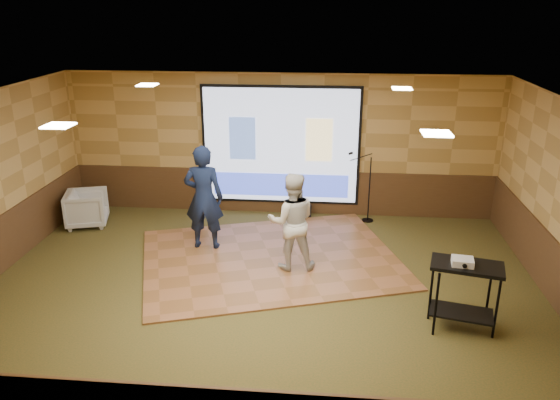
# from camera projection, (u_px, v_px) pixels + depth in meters

# --- Properties ---
(ground) EXTENTS (9.00, 9.00, 0.00)m
(ground) POSITION_uv_depth(u_px,v_px,m) (261.00, 291.00, 8.70)
(ground) COLOR #333E1C
(ground) RESTS_ON ground
(room_shell) EXTENTS (9.04, 7.04, 3.02)m
(room_shell) POSITION_uv_depth(u_px,v_px,m) (259.00, 165.00, 7.98)
(room_shell) COLOR tan
(room_shell) RESTS_ON ground
(wainscot_back) EXTENTS (9.00, 0.04, 0.95)m
(wainscot_back) POSITION_uv_depth(u_px,v_px,m) (281.00, 191.00, 11.79)
(wainscot_back) COLOR #4A2F18
(wainscot_back) RESTS_ON ground
(wainscot_right) EXTENTS (0.04, 7.00, 0.95)m
(wainscot_right) POSITION_uv_depth(u_px,v_px,m) (558.00, 277.00, 8.15)
(wainscot_right) COLOR #4A2F18
(wainscot_right) RESTS_ON ground
(projector_screen) EXTENTS (3.32, 0.06, 2.52)m
(projector_screen) POSITION_uv_depth(u_px,v_px,m) (281.00, 147.00, 11.40)
(projector_screen) COLOR black
(projector_screen) RESTS_ON room_shell
(downlight_nw) EXTENTS (0.32, 0.32, 0.02)m
(downlight_nw) POSITION_uv_depth(u_px,v_px,m) (147.00, 85.00, 9.55)
(downlight_nw) COLOR #FFE8BF
(downlight_nw) RESTS_ON room_shell
(downlight_ne) EXTENTS (0.32, 0.32, 0.02)m
(downlight_ne) POSITION_uv_depth(u_px,v_px,m) (402.00, 88.00, 9.17)
(downlight_ne) COLOR #FFE8BF
(downlight_ne) RESTS_ON room_shell
(downlight_sw) EXTENTS (0.32, 0.32, 0.02)m
(downlight_sw) POSITION_uv_depth(u_px,v_px,m) (58.00, 126.00, 6.46)
(downlight_sw) COLOR #FFE8BF
(downlight_sw) RESTS_ON room_shell
(downlight_se) EXTENTS (0.32, 0.32, 0.02)m
(downlight_se) POSITION_uv_depth(u_px,v_px,m) (437.00, 133.00, 6.08)
(downlight_se) COLOR #FFE8BF
(downlight_se) RESTS_ON room_shell
(dance_floor) EXTENTS (5.26, 4.58, 0.03)m
(dance_floor) POSITION_uv_depth(u_px,v_px,m) (271.00, 258.00, 9.78)
(dance_floor) COLOR #945B36
(dance_floor) RESTS_ON ground
(player_left) EXTENTS (0.71, 0.47, 1.94)m
(player_left) POSITION_uv_depth(u_px,v_px,m) (204.00, 197.00, 9.88)
(player_left) COLOR #131D3C
(player_left) RESTS_ON dance_floor
(player_right) EXTENTS (0.90, 0.74, 1.69)m
(player_right) POSITION_uv_depth(u_px,v_px,m) (292.00, 221.00, 9.14)
(player_right) COLOR beige
(player_right) RESTS_ON dance_floor
(av_table) EXTENTS (0.95, 0.50, 1.00)m
(av_table) POSITION_uv_depth(u_px,v_px,m) (465.00, 283.00, 7.49)
(av_table) COLOR black
(av_table) RESTS_ON ground
(projector) EXTENTS (0.31, 0.27, 0.09)m
(projector) POSITION_uv_depth(u_px,v_px,m) (463.00, 262.00, 7.35)
(projector) COLOR silver
(projector) RESTS_ON av_table
(mic_stand) EXTENTS (0.59, 0.24, 1.49)m
(mic_stand) POSITION_uv_depth(u_px,v_px,m) (366.00, 199.00, 11.32)
(mic_stand) COLOR black
(mic_stand) RESTS_ON ground
(banquet_chair) EXTENTS (0.98, 0.97, 0.73)m
(banquet_chair) POSITION_uv_depth(u_px,v_px,m) (87.00, 208.00, 11.14)
(banquet_chair) COLOR gray
(banquet_chair) RESTS_ON ground
(duffel_bag) EXTENTS (0.54, 0.43, 0.30)m
(duffel_bag) POSITION_uv_depth(u_px,v_px,m) (299.00, 210.00, 11.65)
(duffel_bag) COLOR black
(duffel_bag) RESTS_ON ground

